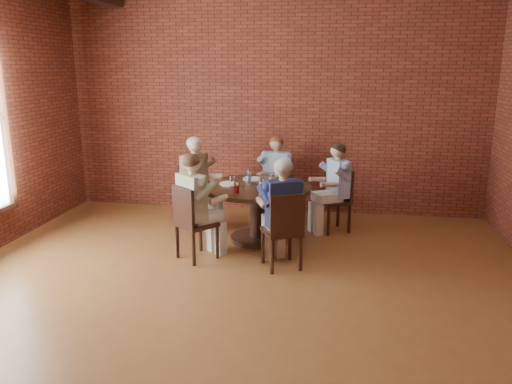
# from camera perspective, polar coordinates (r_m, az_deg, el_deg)

# --- Properties ---
(floor) EXTENTS (7.00, 7.00, 0.00)m
(floor) POSITION_cam_1_polar(r_m,az_deg,el_deg) (4.92, -3.19, -13.31)
(floor) COLOR brown
(floor) RESTS_ON ground
(wall_back) EXTENTS (7.00, 0.00, 7.00)m
(wall_back) POSITION_cam_1_polar(r_m,az_deg,el_deg) (7.83, 2.04, 10.05)
(wall_back) COLOR brown
(wall_back) RESTS_ON ground
(dining_table) EXTENTS (1.42, 1.42, 0.75)m
(dining_table) POSITION_cam_1_polar(r_m,az_deg,el_deg) (6.57, 0.14, -1.15)
(dining_table) COLOR black
(dining_table) RESTS_ON floor
(chair_a) EXTENTS (0.52, 0.52, 0.89)m
(chair_a) POSITION_cam_1_polar(r_m,az_deg,el_deg) (7.07, 9.43, -0.58)
(chair_a) COLOR black
(chair_a) RESTS_ON floor
(diner_a) EXTENTS (0.74, 0.70, 1.25)m
(diner_a) POSITION_cam_1_polar(r_m,az_deg,el_deg) (7.00, 8.95, 0.44)
(diner_a) COLOR #486CBD
(diner_a) RESTS_ON floor
(chair_b) EXTENTS (0.44, 0.44, 0.90)m
(chair_b) POSITION_cam_1_polar(r_m,az_deg,el_deg) (7.56, 2.36, 0.60)
(chair_b) COLOR black
(chair_b) RESTS_ON floor
(diner_b) EXTENTS (0.56, 0.65, 1.26)m
(diner_b) POSITION_cam_1_polar(r_m,az_deg,el_deg) (7.46, 2.23, 1.50)
(diner_b) COLOR #8299A6
(diner_b) RESTS_ON floor
(chair_c) EXTENTS (0.55, 0.55, 0.92)m
(chair_c) POSITION_cam_1_polar(r_m,az_deg,el_deg) (7.24, -7.15, -0.03)
(chair_c) COLOR black
(chair_c) RESTS_ON floor
(diner_c) EXTENTS (0.79, 0.73, 1.30)m
(diner_c) POSITION_cam_1_polar(r_m,az_deg,el_deg) (7.15, -6.69, 1.05)
(diner_c) COLOR brown
(diner_c) RESTS_ON floor
(chair_d) EXTENTS (0.57, 0.57, 0.91)m
(chair_d) POSITION_cam_1_polar(r_m,az_deg,el_deg) (5.96, -7.43, -3.21)
(chair_d) COLOR black
(chair_d) RESTS_ON floor
(diner_d) EXTENTS (0.78, 0.79, 1.29)m
(diner_d) POSITION_cam_1_polar(r_m,az_deg,el_deg) (5.96, -6.85, -1.72)
(diner_d) COLOR tan
(diner_d) RESTS_ON floor
(chair_e) EXTENTS (0.53, 0.53, 0.91)m
(chair_e) POSITION_cam_1_polar(r_m,az_deg,el_deg) (5.64, 3.21, -4.15)
(chair_e) COLOR black
(chair_e) RESTS_ON floor
(diner_e) EXTENTS (0.71, 0.76, 1.28)m
(diner_e) POSITION_cam_1_polar(r_m,az_deg,el_deg) (5.66, 2.96, -2.53)
(diner_e) COLOR #181E43
(diner_e) RESTS_ON floor
(plate_a) EXTENTS (0.26, 0.26, 0.01)m
(plate_a) POSITION_cam_1_polar(r_m,az_deg,el_deg) (6.59, 3.50, 0.94)
(plate_a) COLOR white
(plate_a) RESTS_ON dining_table
(plate_b) EXTENTS (0.26, 0.26, 0.01)m
(plate_b) POSITION_cam_1_polar(r_m,az_deg,el_deg) (6.88, -0.43, 1.52)
(plate_b) COLOR white
(plate_b) RESTS_ON dining_table
(plate_c) EXTENTS (0.26, 0.26, 0.01)m
(plate_c) POSITION_cam_1_polar(r_m,az_deg,el_deg) (6.61, -3.05, 0.98)
(plate_c) COLOR white
(plate_c) RESTS_ON dining_table
(plate_d) EXTENTS (0.26, 0.26, 0.01)m
(plate_d) POSITION_cam_1_polar(r_m,az_deg,el_deg) (6.06, 1.56, -0.23)
(plate_d) COLOR white
(plate_d) RESTS_ON dining_table
(glass_a) EXTENTS (0.07, 0.07, 0.14)m
(glass_a) POSITION_cam_1_polar(r_m,az_deg,el_deg) (6.54, 2.59, 1.39)
(glass_a) COLOR white
(glass_a) RESTS_ON dining_table
(glass_b) EXTENTS (0.07, 0.07, 0.14)m
(glass_b) POSITION_cam_1_polar(r_m,az_deg,el_deg) (6.63, 1.81, 1.58)
(glass_b) COLOR white
(glass_b) RESTS_ON dining_table
(glass_c) EXTENTS (0.07, 0.07, 0.14)m
(glass_c) POSITION_cam_1_polar(r_m,az_deg,el_deg) (6.82, -0.72, 1.95)
(glass_c) COLOR white
(glass_c) RESTS_ON dining_table
(glass_d) EXTENTS (0.07, 0.07, 0.14)m
(glass_d) POSITION_cam_1_polar(r_m,az_deg,el_deg) (6.67, -0.88, 1.67)
(glass_d) COLOR white
(glass_d) RESTS_ON dining_table
(glass_e) EXTENTS (0.07, 0.07, 0.14)m
(glass_e) POSITION_cam_1_polar(r_m,az_deg,el_deg) (6.48, -2.72, 1.27)
(glass_e) COLOR white
(glass_e) RESTS_ON dining_table
(glass_f) EXTENTS (0.07, 0.07, 0.14)m
(glass_f) POSITION_cam_1_polar(r_m,az_deg,el_deg) (6.14, -2.24, 0.55)
(glass_f) COLOR white
(glass_f) RESTS_ON dining_table
(glass_g) EXTENTS (0.07, 0.07, 0.14)m
(glass_g) POSITION_cam_1_polar(r_m,az_deg,el_deg) (6.33, 0.68, 0.98)
(glass_g) COLOR white
(glass_g) RESTS_ON dining_table
(glass_h) EXTENTS (0.07, 0.07, 0.14)m
(glass_h) POSITION_cam_1_polar(r_m,az_deg,el_deg) (6.30, 2.40, 0.90)
(glass_h) COLOR white
(glass_h) RESTS_ON dining_table
(smartphone) EXTENTS (0.12, 0.16, 0.01)m
(smartphone) POSITION_cam_1_polar(r_m,az_deg,el_deg) (6.17, 2.65, -0.00)
(smartphone) COLOR black
(smartphone) RESTS_ON dining_table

